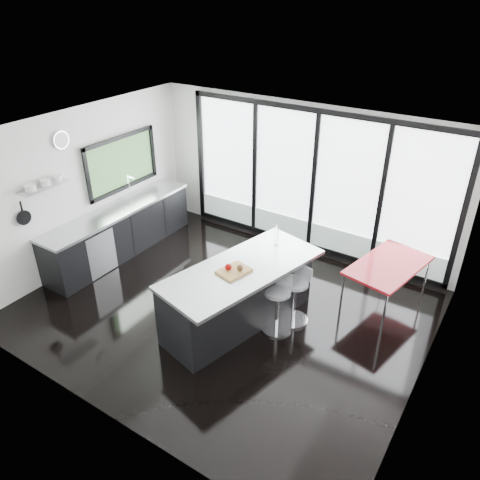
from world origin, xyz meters
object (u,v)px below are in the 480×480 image
Objects in this scene: bar_stool_near at (277,310)px; red_table at (385,285)px; bar_stool_far at (294,301)px; island at (239,293)px.

red_table is at bearing 40.76° from bar_stool_near.
bar_stool_far is (0.12, 0.32, 0.01)m from bar_stool_near.
bar_stool_near is at bearing -96.42° from bar_stool_far.
red_table reaches higher than bar_stool_near.
island is 3.72× the size of bar_stool_near.
bar_stool_near is 0.50× the size of red_table.
bar_stool_far is at bearing 58.28° from bar_stool_near.
red_table is at bearing 43.18° from island.
bar_stool_near is 1.87m from red_table.
bar_stool_far is (0.70, 0.46, -0.15)m from island.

